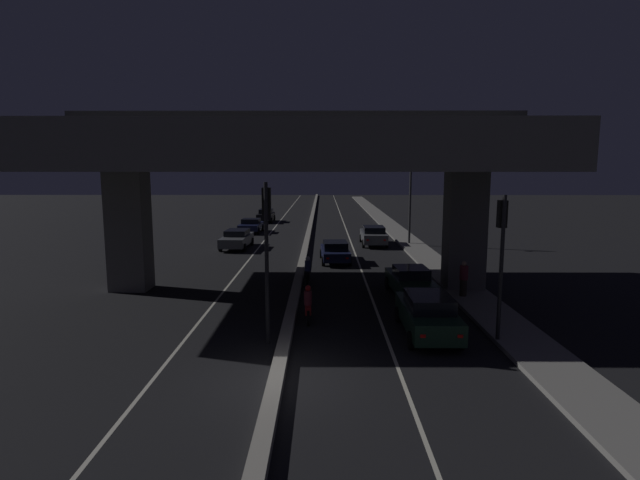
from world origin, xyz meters
name	(u,v)px	position (x,y,z in m)	size (l,w,h in m)	color
ground_plane	(277,381)	(0.00, 0.00, 0.00)	(200.00, 200.00, 0.00)	black
lane_line_left_inner	(272,231)	(-3.70, 35.00, 0.00)	(0.12, 126.00, 0.00)	beige
lane_line_right_inner	(347,231)	(3.70, 35.00, 0.00)	(0.12, 126.00, 0.00)	beige
median_divider	(309,230)	(0.00, 35.00, 0.15)	(0.44, 126.00, 0.30)	gray
sidewalk_right	(407,241)	(8.52, 28.00, 0.08)	(2.09, 126.00, 0.17)	gray
elevated_overpass	(296,154)	(0.00, 11.18, 6.86)	(22.54, 13.55, 8.96)	slate
traffic_light_left_of_median	(267,235)	(-0.62, 3.33, 3.88)	(0.30, 0.49, 5.73)	black
traffic_light_right_of_median	(501,243)	(7.57, 3.33, 3.61)	(0.30, 0.49, 5.30)	black
street_lamp	(407,190)	(8.07, 26.06, 4.41)	(1.90, 0.32, 7.45)	#2D2D30
car_dark_green_lead	(428,314)	(5.25, 4.14, 0.82)	(1.92, 4.63, 1.59)	black
car_dark_green_second	(410,281)	(5.60, 9.80, 0.75)	(2.05, 4.59, 1.46)	black
car_dark_blue_third	(335,251)	(2.15, 18.73, 0.72)	(2.06, 4.40, 1.40)	#141938
car_grey_fourth	(373,235)	(5.44, 26.06, 0.81)	(2.06, 4.70, 1.54)	#515459
car_grey_lead_oncoming	(237,239)	(-5.35, 24.41, 0.75)	(2.15, 4.87, 1.43)	#515459
car_dark_blue_second_oncoming	(251,225)	(-5.60, 33.82, 0.70)	(2.15, 4.13, 1.34)	#141938
car_black_third_oncoming	(266,215)	(-5.22, 43.23, 0.77)	(1.88, 4.11, 1.48)	black
motorcycle_red_filtering_near	(308,306)	(0.74, 5.82, 0.63)	(0.33, 1.91, 1.50)	black
motorcycle_black_filtering_mid	(308,272)	(0.52, 12.46, 0.63)	(0.32, 1.95, 1.49)	black
pedestrian_on_sidewalk	(464,279)	(8.03, 9.28, 0.99)	(0.40, 0.40, 1.67)	#2D261E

